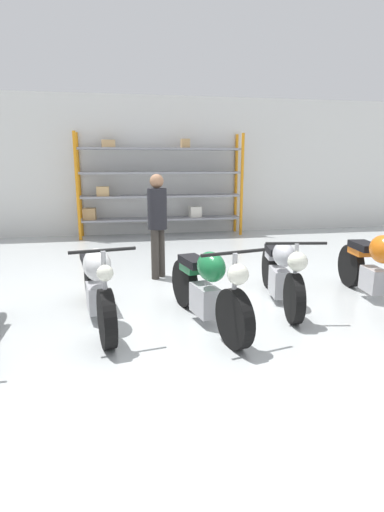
% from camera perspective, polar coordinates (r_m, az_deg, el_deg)
% --- Properties ---
extents(ground_plane, '(30.00, 30.00, 0.00)m').
position_cam_1_polar(ground_plane, '(5.13, 0.81, -8.66)').
color(ground_plane, '#B2B7B7').
extents(back_wall, '(30.00, 0.08, 3.60)m').
position_cam_1_polar(back_wall, '(10.94, -5.60, 12.58)').
color(back_wall, silver).
rests_on(back_wall, ground_plane).
extents(shelving_rack, '(4.28, 0.63, 2.65)m').
position_cam_1_polar(shelving_rack, '(10.60, -4.93, 9.99)').
color(shelving_rack, orange).
rests_on(shelving_rack, ground_plane).
extents(motorcycle_white, '(0.71, 2.13, 1.06)m').
position_cam_1_polar(motorcycle_white, '(4.97, -13.41, -3.81)').
color(motorcycle_white, black).
rests_on(motorcycle_white, ground_plane).
extents(motorcycle_green, '(0.79, 1.99, 1.04)m').
position_cam_1_polar(motorcycle_green, '(4.74, 2.19, -4.52)').
color(motorcycle_green, black).
rests_on(motorcycle_green, ground_plane).
extents(motorcycle_silver, '(0.73, 2.07, 0.99)m').
position_cam_1_polar(motorcycle_silver, '(5.61, 12.62, -2.15)').
color(motorcycle_silver, black).
rests_on(motorcycle_silver, ground_plane).
extents(motorcycle_orange, '(0.62, 2.11, 1.09)m').
position_cam_1_polar(motorcycle_orange, '(6.06, 24.96, -1.44)').
color(motorcycle_orange, black).
rests_on(motorcycle_orange, ground_plane).
extents(person_browsing, '(0.45, 0.45, 1.73)m').
position_cam_1_polar(person_browsing, '(6.62, -4.97, 5.47)').
color(person_browsing, '#38332D').
rests_on(person_browsing, ground_plane).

